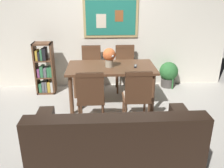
# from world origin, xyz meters

# --- Properties ---
(ground_plane) EXTENTS (12.00, 12.00, 0.00)m
(ground_plane) POSITION_xyz_m (0.00, 0.00, 0.00)
(ground_plane) COLOR #B7B2A8
(wall_back_with_painting) EXTENTS (5.20, 0.14, 2.60)m
(wall_back_with_painting) POSITION_xyz_m (0.00, 1.56, 1.30)
(wall_back_with_painting) COLOR silver
(wall_back_with_painting) RESTS_ON ground_plane
(dining_table) EXTENTS (1.50, 0.83, 0.73)m
(dining_table) POSITION_xyz_m (0.13, 0.52, 0.63)
(dining_table) COLOR brown
(dining_table) RESTS_ON ground_plane
(dining_chair_near_right) EXTENTS (0.40, 0.41, 0.91)m
(dining_chair_near_right) POSITION_xyz_m (0.47, -0.23, 0.54)
(dining_chair_near_right) COLOR brown
(dining_chair_near_right) RESTS_ON ground_plane
(dining_chair_near_left) EXTENTS (0.40, 0.41, 0.91)m
(dining_chair_near_left) POSITION_xyz_m (-0.21, -0.24, 0.54)
(dining_chair_near_left) COLOR brown
(dining_chair_near_left) RESTS_ON ground_plane
(dining_chair_far_left) EXTENTS (0.40, 0.41, 0.91)m
(dining_chair_far_left) POSITION_xyz_m (-0.24, 1.26, 0.54)
(dining_chair_far_left) COLOR brown
(dining_chair_far_left) RESTS_ON ground_plane
(dining_chair_far_right) EXTENTS (0.40, 0.41, 0.91)m
(dining_chair_far_right) POSITION_xyz_m (0.45, 1.26, 0.54)
(dining_chair_far_right) COLOR brown
(dining_chair_far_right) RESTS_ON ground_plane
(leather_couch) EXTENTS (1.80, 0.84, 0.84)m
(leather_couch) POSITION_xyz_m (0.07, -1.20, 0.31)
(leather_couch) COLOR black
(leather_couch) RESTS_ON ground_plane
(bookshelf) EXTENTS (0.36, 0.28, 1.02)m
(bookshelf) POSITION_xyz_m (-1.15, 1.17, 0.46)
(bookshelf) COLOR brown
(bookshelf) RESTS_ON ground_plane
(potted_ivy) EXTENTS (0.39, 0.39, 0.59)m
(potted_ivy) POSITION_xyz_m (1.39, 1.34, 0.29)
(potted_ivy) COLOR #4C4742
(potted_ivy) RESTS_ON ground_plane
(flower_vase) EXTENTS (0.23, 0.22, 0.32)m
(flower_vase) POSITION_xyz_m (0.09, 0.49, 0.92)
(flower_vase) COLOR tan
(flower_vase) RESTS_ON dining_table
(tv_remote) EXTENTS (0.07, 0.16, 0.02)m
(tv_remote) POSITION_xyz_m (0.54, 0.48, 0.74)
(tv_remote) COLOR black
(tv_remote) RESTS_ON dining_table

